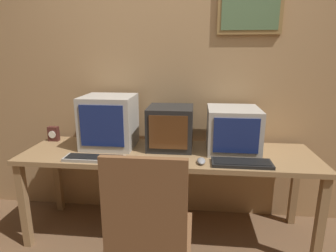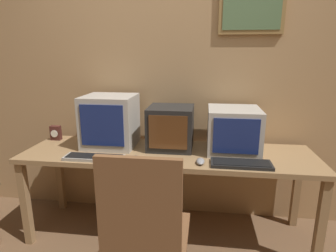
% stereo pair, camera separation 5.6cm
% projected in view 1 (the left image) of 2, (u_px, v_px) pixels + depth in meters
% --- Properties ---
extents(wall_back, '(8.00, 0.08, 2.60)m').
position_uv_depth(wall_back, '(173.00, 71.00, 2.39)').
color(wall_back, tan).
rests_on(wall_back, ground_plane).
extents(desk, '(2.22, 0.62, 0.72)m').
position_uv_depth(desk, '(168.00, 160.00, 2.18)').
color(desk, '#99754C').
rests_on(desk, ground_plane).
extents(monitor_left, '(0.40, 0.38, 0.41)m').
position_uv_depth(monitor_left, '(109.00, 121.00, 2.26)').
color(monitor_left, '#B7B2A8').
rests_on(monitor_left, desk).
extents(monitor_center, '(0.35, 0.35, 0.33)m').
position_uv_depth(monitor_center, '(170.00, 127.00, 2.22)').
color(monitor_center, black).
rests_on(monitor_center, desk).
extents(monitor_right, '(0.39, 0.41, 0.33)m').
position_uv_depth(monitor_right, '(233.00, 129.00, 2.17)').
color(monitor_right, '#B7B2A8').
rests_on(monitor_right, desk).
extents(keyboard_main, '(0.43, 0.13, 0.03)m').
position_uv_depth(keyboard_main, '(94.00, 158.00, 2.00)').
color(keyboard_main, '#A8A399').
rests_on(keyboard_main, desk).
extents(keyboard_side, '(0.41, 0.16, 0.03)m').
position_uv_depth(keyboard_side, '(242.00, 163.00, 1.91)').
color(keyboard_side, black).
rests_on(keyboard_side, desk).
extents(mouse_near_keyboard, '(0.06, 0.12, 0.03)m').
position_uv_depth(mouse_near_keyboard, '(135.00, 159.00, 1.96)').
color(mouse_near_keyboard, '#282D3D').
rests_on(mouse_near_keyboard, desk).
extents(mouse_far_corner, '(0.06, 0.11, 0.03)m').
position_uv_depth(mouse_far_corner, '(201.00, 161.00, 1.94)').
color(mouse_far_corner, gray).
rests_on(mouse_far_corner, desk).
extents(desk_clock, '(0.09, 0.05, 0.13)m').
position_uv_depth(desk_clock, '(54.00, 134.00, 2.42)').
color(desk_clock, '#4C231E').
rests_on(desk_clock, desk).
extents(office_chair, '(0.46, 0.46, 1.01)m').
position_uv_depth(office_chair, '(150.00, 248.00, 1.51)').
color(office_chair, black).
rests_on(office_chair, ground_plane).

